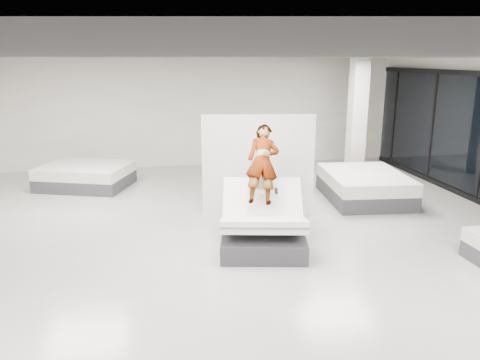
# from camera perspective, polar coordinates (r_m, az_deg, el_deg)

# --- Properties ---
(room) EXTENTS (14.00, 14.04, 3.20)m
(room) POSITION_cam_1_polar(r_m,az_deg,el_deg) (7.33, -0.42, 2.12)
(room) COLOR #A9A6A0
(room) RESTS_ON ground
(hero_bed) EXTENTS (1.73, 2.10, 1.17)m
(hero_bed) POSITION_cam_1_polar(r_m,az_deg,el_deg) (8.19, 2.79, -5.56)
(hero_bed) COLOR #343439
(hero_bed) RESTS_ON floor
(person) EXTENTS (0.84, 1.51, 1.30)m
(person) POSITION_cam_1_polar(r_m,az_deg,el_deg) (8.26, 2.78, 0.48)
(person) COLOR slate
(person) RESTS_ON hero_bed
(remote) EXTENTS (0.08, 0.15, 0.08)m
(remote) POSITION_cam_1_polar(r_m,az_deg,el_deg) (7.98, 4.43, -1.33)
(remote) COLOR black
(remote) RESTS_ON person
(divider_panel) EXTENTS (2.26, 0.62, 2.09)m
(divider_panel) POSITION_cam_1_polar(r_m,az_deg,el_deg) (9.64, 2.18, 1.78)
(divider_panel) COLOR silver
(divider_panel) RESTS_ON floor
(flat_bed_right_far) EXTENTS (1.91, 2.43, 0.63)m
(flat_bed_right_far) POSITION_cam_1_polar(r_m,az_deg,el_deg) (11.22, 14.92, -0.71)
(flat_bed_right_far) COLOR #343439
(flat_bed_right_far) RESTS_ON floor
(flat_bed_left_far) EXTENTS (2.50, 2.18, 0.58)m
(flat_bed_left_far) POSITION_cam_1_polar(r_m,az_deg,el_deg) (12.49, -18.30, 0.46)
(flat_bed_left_far) COLOR #343439
(flat_bed_left_far) RESTS_ON floor
(column) EXTENTS (0.40, 0.40, 3.20)m
(column) POSITION_cam_1_polar(r_m,az_deg,el_deg) (12.78, 14.05, 7.07)
(column) COLOR silver
(column) RESTS_ON floor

